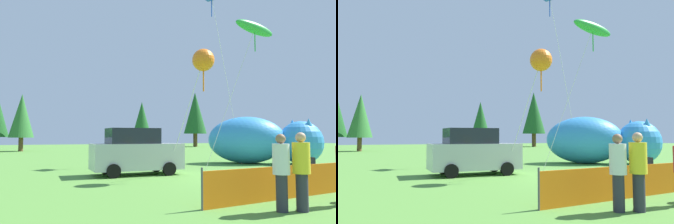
% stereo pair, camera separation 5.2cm
% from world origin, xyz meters
% --- Properties ---
extents(ground_plane, '(120.00, 120.00, 0.00)m').
position_xyz_m(ground_plane, '(0.00, 0.00, 0.00)').
color(ground_plane, '#548C38').
extents(parked_car, '(4.01, 1.99, 2.08)m').
position_xyz_m(parked_car, '(-3.57, 3.43, 1.01)').
color(parked_car, '#B7BCC1').
rests_on(parked_car, ground).
extents(folding_chair, '(0.66, 0.66, 0.90)m').
position_xyz_m(folding_chair, '(2.18, -0.94, 0.51)').
color(folding_chair, black).
rests_on(folding_chair, ground).
extents(inflatable_cat, '(6.93, 5.66, 2.96)m').
position_xyz_m(inflatable_cat, '(5.56, 6.04, 1.37)').
color(inflatable_cat, '#338CD8').
rests_on(inflatable_cat, ground).
extents(safety_fence, '(6.05, 0.73, 0.99)m').
position_xyz_m(safety_fence, '(-1.26, -3.58, 0.45)').
color(safety_fence, orange).
rests_on(safety_fence, ground).
extents(spectator_in_green_shirt, '(0.40, 0.40, 1.81)m').
position_xyz_m(spectator_in_green_shirt, '(-2.20, -4.93, 0.99)').
color(spectator_in_green_shirt, '#2D2D38').
rests_on(spectator_in_green_shirt, ground).
extents(spectator_in_grey_shirt, '(0.39, 0.39, 1.78)m').
position_xyz_m(spectator_in_grey_shirt, '(-2.65, -4.77, 0.97)').
color(spectator_in_grey_shirt, '#2D2D38').
rests_on(spectator_in_grey_shirt, ground).
extents(kite_green_fish, '(4.33, 1.15, 8.16)m').
position_xyz_m(kite_green_fish, '(3.30, 3.62, 7.64)').
color(kite_green_fish, silver).
rests_on(kite_green_fish, ground).
extents(kite_orange_flower, '(1.21, 2.58, 5.32)m').
position_xyz_m(kite_orange_flower, '(-1.48, 0.90, 4.84)').
color(kite_orange_flower, silver).
rests_on(kite_orange_flower, ground).
extents(kite_blue_box, '(2.28, 1.38, 10.86)m').
position_xyz_m(kite_blue_box, '(2.66, 7.03, 10.44)').
color(kite_blue_box, silver).
rests_on(kite_blue_box, ground).
extents(horizon_tree_west, '(2.95, 2.95, 7.04)m').
position_xyz_m(horizon_tree_west, '(8.14, 37.41, 4.32)').
color(horizon_tree_west, brown).
rests_on(horizon_tree_west, ground).
extents(horizon_tree_mid, '(2.74, 2.74, 6.55)m').
position_xyz_m(horizon_tree_mid, '(-8.76, 30.16, 4.02)').
color(horizon_tree_mid, brown).
rests_on(horizon_tree_mid, ground).
extents(horizon_tree_northeast, '(3.77, 3.77, 8.99)m').
position_xyz_m(horizon_tree_northeast, '(17.31, 37.10, 5.52)').
color(horizon_tree_northeast, brown).
rests_on(horizon_tree_northeast, ground).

